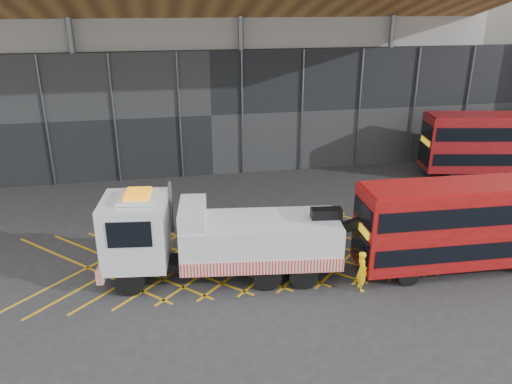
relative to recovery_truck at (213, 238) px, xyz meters
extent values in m
plane|color=#2A2A2D|center=(-0.57, 1.81, -1.84)|extent=(120.00, 120.00, 0.00)
cube|color=gold|center=(-5.37, 1.81, -1.83)|extent=(7.16, 7.16, 0.01)
cube|color=gold|center=(-5.37, 1.81, -1.83)|extent=(7.16, 7.16, 0.01)
cube|color=gold|center=(-3.77, 1.81, -1.83)|extent=(7.16, 7.16, 0.01)
cube|color=gold|center=(-3.77, 1.81, -1.83)|extent=(7.16, 7.16, 0.01)
cube|color=gold|center=(-2.17, 1.81, -1.83)|extent=(7.16, 7.16, 0.01)
cube|color=gold|center=(-2.17, 1.81, -1.83)|extent=(7.16, 7.16, 0.01)
cube|color=gold|center=(-0.57, 1.81, -1.83)|extent=(7.16, 7.16, 0.01)
cube|color=gold|center=(-0.57, 1.81, -1.83)|extent=(7.16, 7.16, 0.01)
cube|color=gold|center=(1.03, 1.81, -1.83)|extent=(7.16, 7.16, 0.01)
cube|color=gold|center=(1.03, 1.81, -1.83)|extent=(7.16, 7.16, 0.01)
cube|color=gold|center=(2.63, 1.81, -1.83)|extent=(7.16, 7.16, 0.01)
cube|color=gold|center=(2.63, 1.81, -1.83)|extent=(7.16, 7.16, 0.01)
cube|color=gold|center=(4.23, 1.81, -1.83)|extent=(7.16, 7.16, 0.01)
cube|color=gold|center=(4.23, 1.81, -1.83)|extent=(7.16, 7.16, 0.01)
cube|color=gold|center=(5.83, 1.81, -1.83)|extent=(7.16, 7.16, 0.01)
cube|color=gold|center=(5.83, 1.81, -1.83)|extent=(7.16, 7.16, 0.01)
cube|color=gold|center=(7.43, 1.81, -1.83)|extent=(7.16, 7.16, 0.01)
cube|color=gold|center=(7.43, 1.81, -1.83)|extent=(7.16, 7.16, 0.01)
cube|color=gold|center=(9.03, 1.81, -1.83)|extent=(7.16, 7.16, 0.01)
cube|color=gold|center=(9.03, 1.81, -1.83)|extent=(7.16, 7.16, 0.01)
cube|color=gold|center=(10.63, 1.81, -1.83)|extent=(7.16, 7.16, 0.01)
cube|color=gold|center=(10.63, 1.81, -1.83)|extent=(7.16, 7.16, 0.01)
cube|color=gold|center=(12.23, 1.81, -1.83)|extent=(7.16, 7.16, 0.01)
cube|color=gold|center=(12.23, 1.81, -1.83)|extent=(7.16, 7.16, 0.01)
cube|color=gray|center=(1.43, 20.81, 7.16)|extent=(55.00, 14.00, 18.00)
cube|color=black|center=(1.43, 13.51, 2.16)|extent=(55.00, 0.80, 8.00)
cylinder|color=#595B60|center=(-6.57, 13.31, 3.16)|extent=(0.36, 0.36, 10.00)
cylinder|color=#595B60|center=(3.43, 13.31, 3.16)|extent=(0.36, 0.36, 10.00)
cylinder|color=#595B60|center=(13.43, 13.31, 3.16)|extent=(0.36, 0.36, 10.00)
cube|color=black|center=(0.45, -0.05, -1.11)|extent=(10.01, 2.25, 0.37)
cube|color=silver|center=(-3.09, 0.38, 0.41)|extent=(2.81, 2.90, 2.72)
cube|color=black|center=(-4.36, 0.54, 0.88)|extent=(0.33, 2.29, 1.15)
cube|color=red|center=(-4.39, 0.54, -0.95)|extent=(0.59, 2.74, 0.58)
cube|color=orange|center=(-2.88, 0.36, 2.02)|extent=(1.09, 1.36, 0.13)
cube|color=silver|center=(1.90, -0.23, -0.11)|extent=(6.77, 3.39, 1.68)
cube|color=red|center=(1.74, -1.56, -0.74)|extent=(6.46, 0.85, 0.58)
cube|color=silver|center=(-0.80, 0.10, 1.09)|extent=(1.34, 2.62, 0.73)
cube|color=black|center=(4.60, -0.56, 0.88)|extent=(1.31, 0.67, 0.52)
cube|color=black|center=(5.64, -0.68, 0.36)|extent=(2.32, 0.64, 1.13)
cylinder|color=black|center=(-3.43, -0.68, -1.26)|extent=(1.19, 0.50, 1.15)
cylinder|color=black|center=(-3.17, 1.50, -1.26)|extent=(1.19, 0.50, 1.15)
cylinder|color=black|center=(3.43, -1.52, -1.26)|extent=(1.19, 0.50, 1.15)
cylinder|color=black|center=(3.70, 0.66, -1.26)|extent=(1.19, 0.50, 1.15)
cylinder|color=#595B60|center=(-1.61, 1.26, 0.99)|extent=(0.15, 0.15, 2.30)
cube|color=maroon|center=(10.78, -1.31, 0.31)|extent=(9.70, 2.60, 3.39)
cube|color=black|center=(10.78, -1.31, -0.48)|extent=(9.31, 2.64, 0.74)
cube|color=black|center=(10.78, -1.31, 1.09)|extent=(9.31, 2.64, 0.83)
cube|color=black|center=(5.95, -1.13, -0.44)|extent=(0.14, 1.96, 1.14)
cube|color=black|center=(5.95, -1.13, 1.09)|extent=(0.14, 1.96, 0.83)
cube|color=yellow|center=(5.94, -1.13, 0.39)|extent=(0.12, 1.56, 0.31)
cube|color=maroon|center=(10.78, -1.31, 2.03)|extent=(9.50, 2.41, 0.10)
cylinder|color=black|center=(7.68, -2.16, -1.38)|extent=(0.92, 0.30, 0.91)
cylinder|color=black|center=(7.76, -0.23, -1.38)|extent=(0.92, 0.30, 0.91)
cylinder|color=black|center=(13.61, -0.45, -1.38)|extent=(0.92, 0.30, 0.91)
cube|color=maroon|center=(19.99, 9.33, 0.41)|extent=(10.33, 4.25, 3.55)
cube|color=black|center=(19.99, 9.33, -0.42)|extent=(9.94, 4.23, 0.78)
cube|color=black|center=(19.99, 9.33, 1.23)|extent=(9.94, 4.23, 0.87)
cube|color=black|center=(15.03, 10.31, -0.38)|extent=(0.46, 2.03, 1.19)
cube|color=black|center=(15.03, 10.31, 1.23)|extent=(0.46, 2.03, 0.87)
cube|color=yellow|center=(15.02, 10.32, 0.49)|extent=(0.38, 1.61, 0.32)
cube|color=maroon|center=(19.99, 9.33, 2.21)|extent=(10.09, 4.03, 0.11)
cylinder|color=black|center=(16.65, 8.96, -1.36)|extent=(0.99, 0.45, 0.95)
cylinder|color=black|center=(17.05, 10.95, -1.36)|extent=(0.99, 0.45, 0.95)
imported|color=yellow|center=(5.67, -2.10, -0.99)|extent=(0.41, 0.62, 1.70)
camera|label=1|loc=(-1.82, -18.36, 9.15)|focal=35.00mm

